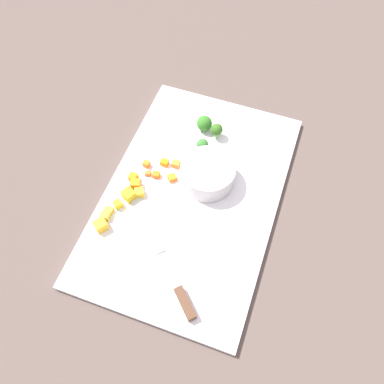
# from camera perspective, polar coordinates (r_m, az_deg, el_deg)

# --- Properties ---
(ground_plane) EXTENTS (4.00, 4.00, 0.00)m
(ground_plane) POSITION_cam_1_polar(r_m,az_deg,el_deg) (0.80, -0.00, -0.80)
(ground_plane) COLOR #534540
(cutting_board) EXTENTS (0.51, 0.33, 0.01)m
(cutting_board) POSITION_cam_1_polar(r_m,az_deg,el_deg) (0.80, -0.00, -0.58)
(cutting_board) COLOR white
(cutting_board) RESTS_ON ground_plane
(prep_bowl) EXTENTS (0.11, 0.11, 0.04)m
(prep_bowl) POSITION_cam_1_polar(r_m,az_deg,el_deg) (0.79, 2.22, 2.55)
(prep_bowl) COLOR #BCB8B8
(prep_bowl) RESTS_ON cutting_board
(chef_knife) EXTENTS (0.21, 0.21, 0.02)m
(chef_knife) POSITION_cam_1_polar(r_m,az_deg,el_deg) (0.72, -3.32, -10.64)
(chef_knife) COLOR silver
(chef_knife) RESTS_ON cutting_board
(carrot_dice_0) EXTENTS (0.02, 0.02, 0.02)m
(carrot_dice_0) POSITION_cam_1_polar(r_m,az_deg,el_deg) (0.81, -8.20, 2.02)
(carrot_dice_0) COLOR orange
(carrot_dice_0) RESTS_ON cutting_board
(carrot_dice_1) EXTENTS (0.01, 0.01, 0.01)m
(carrot_dice_1) POSITION_cam_1_polar(r_m,az_deg,el_deg) (0.82, -6.19, 2.61)
(carrot_dice_1) COLOR orange
(carrot_dice_1) RESTS_ON cutting_board
(carrot_dice_2) EXTENTS (0.01, 0.02, 0.01)m
(carrot_dice_2) POSITION_cam_1_polar(r_m,az_deg,el_deg) (0.81, -5.03, 2.42)
(carrot_dice_2) COLOR orange
(carrot_dice_2) RESTS_ON cutting_board
(carrot_dice_3) EXTENTS (0.01, 0.01, 0.01)m
(carrot_dice_3) POSITION_cam_1_polar(r_m,az_deg,el_deg) (0.83, -6.39, 3.90)
(carrot_dice_3) COLOR orange
(carrot_dice_3) RESTS_ON cutting_board
(carrot_dice_4) EXTENTS (0.01, 0.02, 0.01)m
(carrot_dice_4) POSITION_cam_1_polar(r_m,az_deg,el_deg) (0.83, -3.87, 4.12)
(carrot_dice_4) COLOR orange
(carrot_dice_4) RESTS_ON cutting_board
(carrot_dice_5) EXTENTS (0.01, 0.02, 0.01)m
(carrot_dice_5) POSITION_cam_1_polar(r_m,az_deg,el_deg) (0.82, -2.24, 3.92)
(carrot_dice_5) COLOR orange
(carrot_dice_5) RESTS_ON cutting_board
(carrot_dice_6) EXTENTS (0.02, 0.02, 0.02)m
(carrot_dice_6) POSITION_cam_1_polar(r_m,az_deg,el_deg) (0.80, -7.92, 1.11)
(carrot_dice_6) COLOR orange
(carrot_dice_6) RESTS_ON cutting_board
(carrot_dice_7) EXTENTS (0.02, 0.02, 0.01)m
(carrot_dice_7) POSITION_cam_1_polar(r_m,az_deg,el_deg) (0.81, -2.82, 2.00)
(carrot_dice_7) COLOR orange
(carrot_dice_7) RESTS_ON cutting_board
(pepper_dice_0) EXTENTS (0.03, 0.03, 0.02)m
(pepper_dice_0) POSITION_cam_1_polar(r_m,az_deg,el_deg) (0.79, -8.85, -0.42)
(pepper_dice_0) COLOR yellow
(pepper_dice_0) RESTS_ON cutting_board
(pepper_dice_1) EXTENTS (0.02, 0.02, 0.02)m
(pepper_dice_1) POSITION_cam_1_polar(r_m,az_deg,el_deg) (0.78, -10.33, -1.69)
(pepper_dice_1) COLOR yellow
(pepper_dice_1) RESTS_ON cutting_board
(pepper_dice_2) EXTENTS (0.03, 0.03, 0.02)m
(pepper_dice_2) POSITION_cam_1_polar(r_m,az_deg,el_deg) (0.77, -12.65, -4.56)
(pepper_dice_2) COLOR yellow
(pepper_dice_2) RESTS_ON cutting_board
(pepper_dice_3) EXTENTS (0.02, 0.02, 0.02)m
(pepper_dice_3) POSITION_cam_1_polar(r_m,az_deg,el_deg) (0.79, -7.37, -0.09)
(pepper_dice_3) COLOR yellow
(pepper_dice_3) RESTS_ON cutting_board
(pepper_dice_4) EXTENTS (0.01, 0.02, 0.01)m
(pepper_dice_4) POSITION_cam_1_polar(r_m,az_deg,el_deg) (0.78, -11.53, -2.51)
(pepper_dice_4) COLOR yellow
(pepper_dice_4) RESTS_ON cutting_board
(pepper_dice_5) EXTENTS (0.02, 0.02, 0.01)m
(pepper_dice_5) POSITION_cam_1_polar(r_m,az_deg,el_deg) (0.78, -12.04, -3.24)
(pepper_dice_5) COLOR yellow
(pepper_dice_5) RESTS_ON cutting_board
(broccoli_floret_0) EXTENTS (0.03, 0.03, 0.03)m
(broccoli_floret_0) POSITION_cam_1_polar(r_m,az_deg,el_deg) (0.86, 3.65, 8.63)
(broccoli_floret_0) COLOR #7FBA62
(broccoli_floret_0) RESTS_ON cutting_board
(broccoli_floret_1) EXTENTS (0.03, 0.03, 0.03)m
(broccoli_floret_1) POSITION_cam_1_polar(r_m,az_deg,el_deg) (0.87, 1.74, 9.57)
(broccoli_floret_1) COLOR #95B46D
(broccoli_floret_1) RESTS_ON cutting_board
(broccoli_floret_2) EXTENTS (0.02, 0.02, 0.03)m
(broccoli_floret_2) POSITION_cam_1_polar(r_m,az_deg,el_deg) (0.84, 1.47, 6.65)
(broccoli_floret_2) COLOR #94BD59
(broccoli_floret_2) RESTS_ON cutting_board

